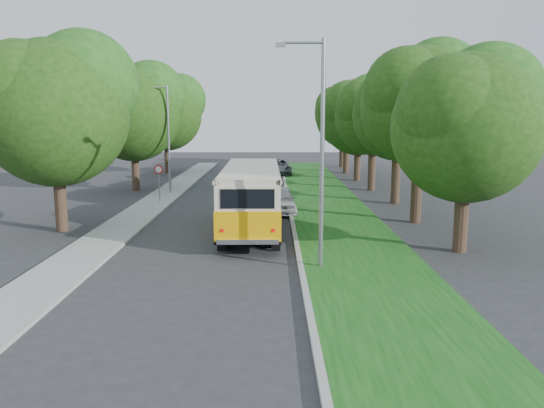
{
  "coord_description": "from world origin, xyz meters",
  "views": [
    {
      "loc": [
        2.57,
        -20.85,
        5.42
      ],
      "look_at": [
        2.56,
        2.75,
        1.5
      ],
      "focal_mm": 35.0,
      "sensor_mm": 36.0,
      "label": 1
    }
  ],
  "objects_px": {
    "vintage_bus": "(251,198)",
    "car_blue": "(259,175)",
    "car_white": "(267,187)",
    "lamppost_near": "(320,147)",
    "car_silver": "(280,200)",
    "lamppost_far": "(167,135)",
    "car_grey": "(277,167)"
  },
  "relations": [
    {
      "from": "vintage_bus",
      "to": "car_white",
      "type": "distance_m",
      "value": 10.89
    },
    {
      "from": "car_white",
      "to": "car_blue",
      "type": "bearing_deg",
      "value": 99.5
    },
    {
      "from": "lamppost_far",
      "to": "car_blue",
      "type": "distance_m",
      "value": 9.15
    },
    {
      "from": "vintage_bus",
      "to": "car_grey",
      "type": "relative_size",
      "value": 1.95
    },
    {
      "from": "lamppost_near",
      "to": "lamppost_far",
      "type": "relative_size",
      "value": 1.07
    },
    {
      "from": "lamppost_near",
      "to": "car_grey",
      "type": "distance_m",
      "value": 30.95
    },
    {
      "from": "car_blue",
      "to": "car_silver",
      "type": "bearing_deg",
      "value": -64.63
    },
    {
      "from": "vintage_bus",
      "to": "car_grey",
      "type": "bearing_deg",
      "value": 85.98
    },
    {
      "from": "lamppost_far",
      "to": "car_blue",
      "type": "height_order",
      "value": "lamppost_far"
    },
    {
      "from": "car_white",
      "to": "lamppost_far",
      "type": "bearing_deg",
      "value": 175.18
    },
    {
      "from": "lamppost_near",
      "to": "car_grey",
      "type": "bearing_deg",
      "value": 92.25
    },
    {
      "from": "car_grey",
      "to": "vintage_bus",
      "type": "bearing_deg",
      "value": -96.25
    },
    {
      "from": "car_silver",
      "to": "car_blue",
      "type": "xyz_separation_m",
      "value": [
        -1.45,
        12.84,
        -0.05
      ]
    },
    {
      "from": "lamppost_near",
      "to": "car_grey",
      "type": "height_order",
      "value": "lamppost_near"
    },
    {
      "from": "lamppost_near",
      "to": "lamppost_far",
      "type": "xyz_separation_m",
      "value": [
        -8.91,
        18.5,
        -0.25
      ]
    },
    {
      "from": "car_grey",
      "to": "car_blue",
      "type": "bearing_deg",
      "value": -105.53
    },
    {
      "from": "lamppost_near",
      "to": "car_white",
      "type": "bearing_deg",
      "value": 96.42
    },
    {
      "from": "lamppost_far",
      "to": "car_silver",
      "type": "height_order",
      "value": "lamppost_far"
    },
    {
      "from": "vintage_bus",
      "to": "car_white",
      "type": "relative_size",
      "value": 2.78
    },
    {
      "from": "lamppost_near",
      "to": "vintage_bus",
      "type": "bearing_deg",
      "value": 111.63
    },
    {
      "from": "lamppost_near",
      "to": "car_silver",
      "type": "distance_m",
      "value": 12.03
    },
    {
      "from": "car_white",
      "to": "lamppost_near",
      "type": "bearing_deg",
      "value": -79.97
    },
    {
      "from": "lamppost_near",
      "to": "vintage_bus",
      "type": "xyz_separation_m",
      "value": [
        -2.63,
        6.64,
        -2.82
      ]
    },
    {
      "from": "car_blue",
      "to": "lamppost_near",
      "type": "bearing_deg",
      "value": -64.83
    },
    {
      "from": "vintage_bus",
      "to": "car_blue",
      "type": "bearing_deg",
      "value": 89.47
    },
    {
      "from": "lamppost_near",
      "to": "car_silver",
      "type": "xyz_separation_m",
      "value": [
        -1.21,
        11.4,
        -3.63
      ]
    },
    {
      "from": "lamppost_near",
      "to": "car_silver",
      "type": "relative_size",
      "value": 1.85
    },
    {
      "from": "lamppost_far",
      "to": "car_silver",
      "type": "distance_m",
      "value": 11.0
    },
    {
      "from": "lamppost_near",
      "to": "lamppost_far",
      "type": "height_order",
      "value": "lamppost_near"
    },
    {
      "from": "car_blue",
      "to": "car_grey",
      "type": "height_order",
      "value": "car_grey"
    },
    {
      "from": "lamppost_near",
      "to": "car_white",
      "type": "distance_m",
      "value": 17.98
    },
    {
      "from": "vintage_bus",
      "to": "car_blue",
      "type": "height_order",
      "value": "vintage_bus"
    }
  ]
}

